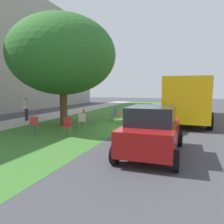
% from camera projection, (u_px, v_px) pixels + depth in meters
% --- Properties ---
extents(ground, '(80.00, 80.00, 0.00)m').
position_uv_depth(ground, '(131.00, 127.00, 13.00)').
color(ground, '#424247').
extents(grass_verge, '(48.00, 6.00, 0.01)m').
position_uv_depth(grass_verge, '(82.00, 124.00, 14.06)').
color(grass_verge, '#3D752D').
rests_on(grass_verge, ground).
extents(sidewalk_strip, '(48.00, 2.80, 0.01)m').
position_uv_depth(sidewalk_strip, '(26.00, 120.00, 15.50)').
color(sidewalk_strip, '#ADA89E').
rests_on(sidewalk_strip, ground).
extents(street_tree, '(6.28, 6.28, 6.51)m').
position_uv_depth(street_tree, '(62.00, 55.00, 12.96)').
color(street_tree, brown).
rests_on(street_tree, ground).
extents(chair_0, '(0.51, 0.50, 0.88)m').
position_uv_depth(chair_0, '(67.00, 125.00, 10.47)').
color(chair_0, '#B7332D').
rests_on(chair_0, ground).
extents(chair_1, '(0.45, 0.45, 0.88)m').
position_uv_depth(chair_1, '(120.00, 116.00, 13.70)').
color(chair_1, olive).
rests_on(chair_1, ground).
extents(chair_2, '(0.56, 0.55, 0.88)m').
position_uv_depth(chair_2, '(82.00, 120.00, 12.17)').
color(chair_2, beige).
rests_on(chair_2, ground).
extents(chair_3, '(0.51, 0.51, 0.88)m').
position_uv_depth(chair_3, '(114.00, 114.00, 15.16)').
color(chair_3, '#335184').
rests_on(chair_3, ground).
extents(chair_4, '(0.54, 0.54, 0.88)m').
position_uv_depth(chair_4, '(35.00, 124.00, 10.77)').
color(chair_4, '#B7332D').
rests_on(chair_4, ground).
extents(chair_5, '(0.57, 0.56, 0.88)m').
position_uv_depth(chair_5, '(127.00, 114.00, 15.18)').
color(chair_5, '#335184').
rests_on(chair_5, ground).
extents(chair_6, '(0.50, 0.51, 0.88)m').
position_uv_depth(chair_6, '(85.00, 115.00, 14.57)').
color(chair_6, '#C64C1E').
rests_on(chair_6, ground).
extents(parked_car, '(3.70, 1.92, 1.65)m').
position_uv_depth(parked_car, '(152.00, 130.00, 7.44)').
color(parked_car, maroon).
rests_on(parked_car, ground).
extents(school_bus, '(10.40, 2.80, 2.88)m').
position_uv_depth(school_bus, '(187.00, 95.00, 16.01)').
color(school_bus, yellow).
rests_on(school_bus, ground).
extents(pedestrian_0, '(0.37, 0.22, 1.69)m').
position_uv_depth(pedestrian_0, '(26.00, 107.00, 15.26)').
color(pedestrian_0, '#3F3851').
rests_on(pedestrian_0, ground).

